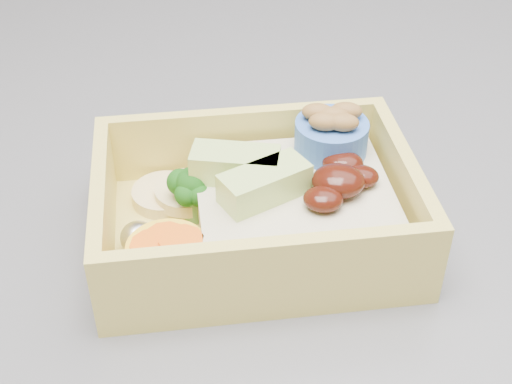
# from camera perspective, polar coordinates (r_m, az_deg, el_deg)

# --- Properties ---
(bento_box) EXTENTS (0.22, 0.18, 0.07)m
(bento_box) POSITION_cam_1_polar(r_m,az_deg,el_deg) (0.44, 0.76, -1.08)
(bento_box) COLOR #DFC95C
(bento_box) RESTS_ON island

